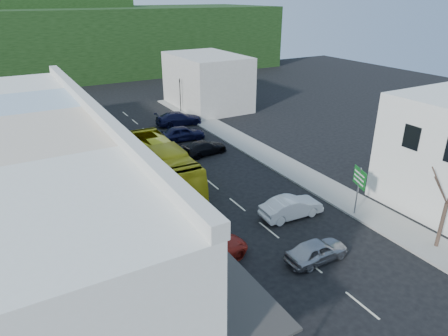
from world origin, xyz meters
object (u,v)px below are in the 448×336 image
Objects in this scene: traffic_signal at (180,96)px; car_red at (209,251)px; bus at (163,164)px; street_tree at (447,203)px; direction_sign at (357,192)px; car_white at (291,208)px; car_silver at (317,250)px; pedestrian_left at (158,220)px.

car_red is at bearing 92.42° from traffic_signal.
street_tree reaches higher than bus.
direction_sign reaches higher than bus.
bus is 2.52× the size of car_red.
car_white is at bearing -59.15° from bus.
traffic_signal is (4.25, 28.40, 1.52)m from car_white.
car_red is 32.25m from traffic_signal.
bus reaches higher than car_silver.
pedestrian_left is at bearing -178.72° from direction_sign.
car_silver is at bearing 161.42° from car_white.
pedestrian_left reaches higher than car_white.
direction_sign is 0.81× the size of traffic_signal.
bus is 20.96m from traffic_signal.
pedestrian_left is at bearing -112.77° from bus.
pedestrian_left is (-3.33, -7.35, -0.55)m from bus.
bus is at bearing 14.34° from car_silver.
car_silver is 1.00× the size of car_white.
traffic_signal is (13.10, 25.88, 1.22)m from pedestrian_left.
car_silver and car_white have the same top height.
traffic_signal is (-1.16, 35.79, -0.86)m from street_tree.
car_silver is 6.58m from direction_sign.
street_tree is at bearing -140.74° from car_white.
car_white is 2.59× the size of pedestrian_left.
street_tree is at bearing -56.02° from bus.
car_silver is 5.06m from car_white.
traffic_signal reaches higher than car_silver.
street_tree reaches higher than pedestrian_left.
car_white is 7.54m from car_red.
bus is 1.88× the size of street_tree.
street_tree reaches higher than car_red.
pedestrian_left is 0.28× the size of street_tree.
pedestrian_left is (-6.99, 7.22, 0.30)m from car_silver.
pedestrian_left is at bearing 77.14° from car_white.
traffic_signal reaches higher than car_white.
traffic_signal reaches higher than car_red.
car_white is 0.96× the size of car_red.
bus is at bearing -30.66° from pedestrian_left.
bus is 2.64× the size of car_white.
traffic_signal is (0.20, 30.44, 0.41)m from direction_sign.
pedestrian_left is (-1.50, 4.17, 0.30)m from car_red.
bus is 6.82× the size of pedestrian_left.
car_white is (1.86, 4.70, 0.00)m from car_silver.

